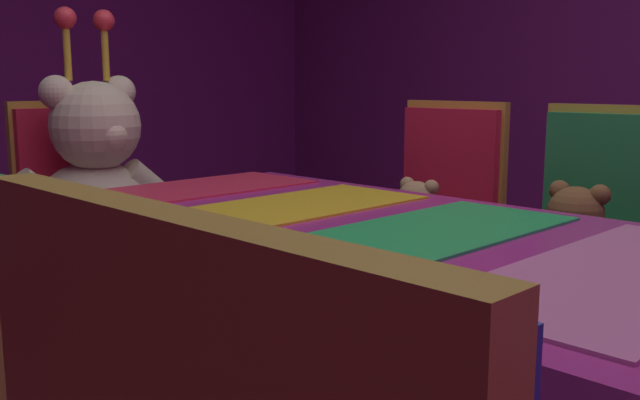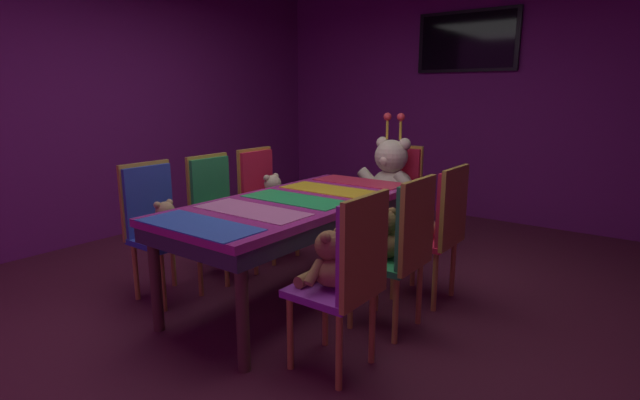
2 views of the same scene
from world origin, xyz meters
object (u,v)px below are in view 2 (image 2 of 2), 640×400
banquet_table (295,212)px  teddy_left_2 (273,194)px  throne_chair (398,186)px  king_teddy_bear (390,175)px  chair_right_1 (405,241)px  chair_left_2 (261,191)px  chair_left_0 (154,216)px  teddy_right_0 (328,262)px  chair_right_2 (442,222)px  teddy_right_1 (384,237)px  chair_right_0 (352,268)px  wall_tv (467,41)px  teddy_left_0 (166,222)px  chair_left_1 (215,203)px  teddy_right_2 (423,221)px

banquet_table → teddy_left_2: teddy_left_2 is taller
throne_chair → teddy_left_2: bearing=-37.2°
teddy_left_2 → king_teddy_bear: size_ratio=0.39×
banquet_table → throne_chair: size_ratio=2.05×
chair_right_1 → chair_left_2: bearing=-18.2°
chair_left_0 → teddy_right_0: (1.58, -0.03, -0.00)m
chair_left_2 → teddy_right_0: (1.59, -1.15, -0.00)m
chair_right_1 → chair_right_2: bearing=-90.2°
teddy_right_1 → throne_chair: throne_chair is taller
chair_right_0 → throne_chair: bearing=-68.0°
teddy_right_1 → wall_tv: size_ratio=0.28×
chair_right_0 → king_teddy_bear: king_teddy_bear is taller
teddy_right_0 → chair_right_1: size_ratio=0.34×
banquet_table → king_teddy_bear: king_teddy_bear is taller
chair_right_1 → chair_right_2: (0.00, 0.56, 0.00)m
wall_tv → chair_right_0: bearing=-76.9°
chair_left_0 → chair_left_2: (-0.01, 1.13, 0.00)m
chair_right_0 → throne_chair: same height
teddy_left_0 → chair_left_2: 1.14m
wall_tv → teddy_left_0: bearing=-101.3°
chair_right_2 → king_teddy_bear: 1.19m
chair_left_1 → king_teddy_bear: (0.85, 1.37, 0.13)m
banquet_table → wall_tv: bearing=90.0°
chair_right_1 → king_teddy_bear: bearing=-57.9°
banquet_table → chair_left_0: (-0.87, -0.55, -0.06)m
chair_right_1 → throne_chair: (-0.86, 1.54, 0.00)m
teddy_left_2 → chair_left_2: bearing=-180.0°
chair_left_2 → king_teddy_bear: (0.88, 0.80, 0.13)m
wall_tv → chair_left_1: bearing=-105.3°
chair_left_0 → teddy_right_0: size_ratio=2.92×
banquet_table → chair_right_1: (0.86, 0.01, -0.06)m
chair_left_2 → teddy_right_0: bearing=-36.0°
chair_right_0 → chair_right_2: (0.00, 1.14, 0.00)m
teddy_right_0 → chair_right_1: bearing=-104.2°
teddy_left_0 → chair_left_2: chair_left_2 is taller
banquet_table → chair_right_2: bearing=33.4°
chair_right_0 → teddy_right_2: (-0.14, 1.14, -0.02)m
chair_right_0 → chair_left_0: bearing=-0.9°
chair_left_0 → throne_chair: size_ratio=1.00×
chair_right_0 → throne_chair: (-0.85, 2.12, 0.00)m
chair_left_1 → king_teddy_bear: size_ratio=1.18×
chair_right_2 → wall_tv: size_ratio=0.84×
teddy_right_2 → king_teddy_bear: king_teddy_bear is taller
wall_tv → chair_left_0: bearing=-103.4°
teddy_left_2 → teddy_right_2: teddy_left_2 is taller
teddy_right_2 → teddy_right_1: bearing=89.5°
chair_right_2 → teddy_right_2: 0.14m
teddy_right_1 → wall_tv: wall_tv is taller
banquet_table → chair_right_2: (0.86, 0.57, -0.06)m
chair_left_2 → throne_chair: size_ratio=1.00×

